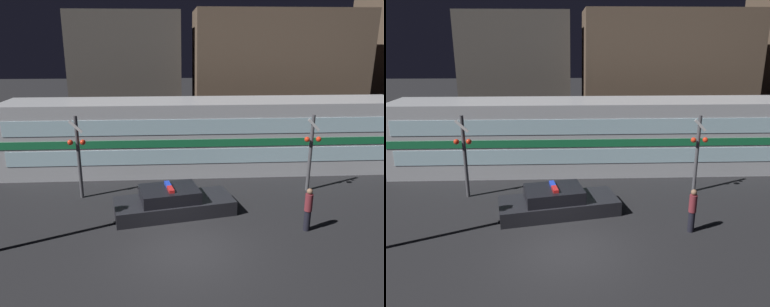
# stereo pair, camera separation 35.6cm
# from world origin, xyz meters

# --- Properties ---
(ground_plane) EXTENTS (120.00, 120.00, 0.00)m
(ground_plane) POSITION_xyz_m (0.00, 0.00, 0.00)
(ground_plane) COLOR black
(train) EXTENTS (20.45, 3.15, 3.70)m
(train) POSITION_xyz_m (1.43, 8.15, 1.85)
(train) COLOR #B7BABF
(train) RESTS_ON ground_plane
(police_car) EXTENTS (4.94, 2.71, 1.19)m
(police_car) POSITION_xyz_m (-0.38, 2.80, 0.43)
(police_car) COLOR black
(police_car) RESTS_ON ground_plane
(pedestrian) EXTENTS (0.27, 0.27, 1.63)m
(pedestrian) POSITION_xyz_m (4.44, 1.07, 0.84)
(pedestrian) COLOR black
(pedestrian) RESTS_ON ground_plane
(crossing_signal_near) EXTENTS (0.75, 0.35, 3.52)m
(crossing_signal_near) POSITION_xyz_m (5.83, 4.78, 1.95)
(crossing_signal_near) COLOR #4C4C51
(crossing_signal_near) RESTS_ON ground_plane
(crossing_signal_far) EXTENTS (0.75, 0.35, 3.65)m
(crossing_signal_far) POSITION_xyz_m (-4.35, 4.57, 2.01)
(crossing_signal_far) COLOR #4C4C51
(crossing_signal_far) RESTS_ON ground_plane
(building_left) EXTENTS (7.57, 5.97, 8.57)m
(building_left) POSITION_xyz_m (-3.38, 17.55, 4.28)
(building_left) COLOR #47423D
(building_left) RESTS_ON ground_plane
(building_center) EXTENTS (11.45, 4.76, 8.61)m
(building_center) POSITION_xyz_m (7.06, 15.41, 4.30)
(building_center) COLOR brown
(building_center) RESTS_ON ground_plane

